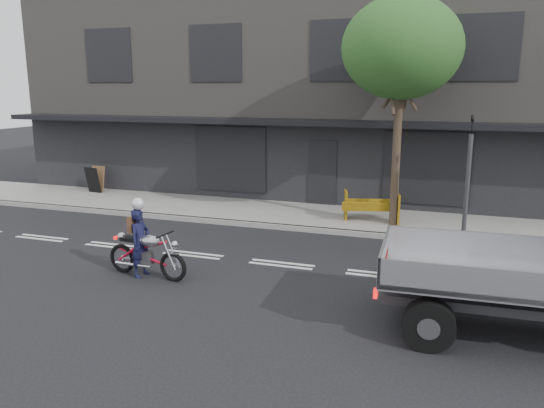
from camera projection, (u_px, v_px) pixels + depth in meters
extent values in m
plane|color=black|center=(282.00, 264.00, 12.89)|extent=(80.00, 80.00, 0.00)
cube|color=gray|center=(325.00, 217.00, 17.22)|extent=(32.00, 3.20, 0.15)
cube|color=gray|center=(313.00, 230.00, 15.74)|extent=(32.00, 0.20, 0.15)
cube|color=slate|center=(363.00, 92.00, 22.47)|extent=(26.00, 10.00, 8.00)
cylinder|color=#382B21|center=(396.00, 164.00, 15.65)|extent=(0.24, 0.24, 4.00)
ellipsoid|color=#20471A|center=(402.00, 48.00, 14.94)|extent=(3.40, 3.40, 2.89)
cylinder|color=#2D2D30|center=(467.00, 190.00, 14.35)|extent=(0.12, 0.12, 3.00)
imported|color=black|center=(472.00, 125.00, 13.97)|extent=(0.08, 0.10, 0.50)
torus|color=black|center=(122.00, 258.00, 12.31)|extent=(0.70, 0.17, 0.69)
torus|color=black|center=(173.00, 267.00, 11.73)|extent=(0.70, 0.17, 0.69)
cube|color=#2D2D30|center=(145.00, 258.00, 12.02)|extent=(0.37, 0.28, 0.28)
ellipsoid|color=#AAAAAE|center=(150.00, 241.00, 11.86)|extent=(0.59, 0.38, 0.28)
cube|color=black|center=(132.00, 239.00, 12.07)|extent=(0.57, 0.30, 0.09)
cylinder|color=black|center=(165.00, 235.00, 11.65)|extent=(0.11, 0.61, 0.04)
imported|color=black|center=(140.00, 243.00, 11.97)|extent=(0.43, 0.61, 1.56)
cylinder|color=black|center=(429.00, 325.00, 8.64)|extent=(0.87, 0.35, 0.86)
cylinder|color=black|center=(429.00, 284.00, 10.44)|extent=(0.87, 0.35, 0.86)
cube|color=#2D2D30|center=(541.00, 304.00, 9.00)|extent=(5.26, 1.35, 0.16)
cube|color=#B8B8BD|center=(482.00, 275.00, 9.17)|extent=(3.49, 2.35, 0.11)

